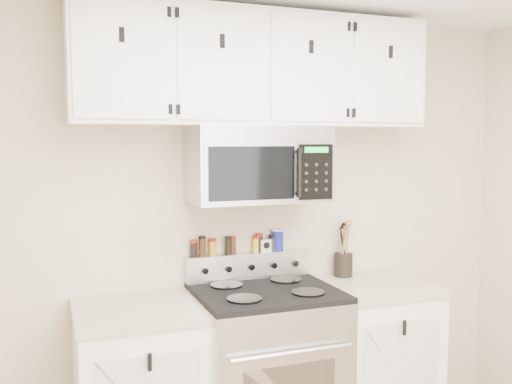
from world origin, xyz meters
TOP-DOWN VIEW (x-y plane):
  - back_wall at (0.00, 1.75)m, footprint 3.50×0.01m
  - range at (0.00, 1.43)m, footprint 0.76×0.65m
  - base_cabinet_right at (0.69, 1.45)m, footprint 0.64×0.62m
  - microwave at (0.00, 1.55)m, footprint 0.76×0.44m
  - upper_cabinets at (-0.00, 1.58)m, footprint 2.00×0.35m
  - utensil_crock at (0.60, 1.66)m, footprint 0.12×0.12m
  - kitchen_timer at (0.10, 1.71)m, footprint 0.07×0.06m
  - salt_canister at (0.18, 1.71)m, footprint 0.07×0.07m
  - spice_jar_0 at (-0.33, 1.71)m, footprint 0.04×0.04m
  - spice_jar_1 at (-0.28, 1.71)m, footprint 0.04×0.04m
  - spice_jar_2 at (-0.22, 1.71)m, footprint 0.04×0.04m
  - spice_jar_3 at (-0.13, 1.71)m, footprint 0.04×0.04m
  - spice_jar_4 at (-0.10, 1.71)m, footprint 0.04×0.04m
  - spice_jar_5 at (0.05, 1.71)m, footprint 0.04×0.04m
  - spice_jar_6 at (0.07, 1.71)m, footprint 0.05×0.05m
  - spice_jar_7 at (0.15, 1.71)m, footprint 0.04×0.04m
  - spice_jar_8 at (0.19, 1.71)m, footprint 0.04×0.04m

SIDE VIEW (x-z plane):
  - base_cabinet_right at x=0.69m, z-range 0.00..0.92m
  - range at x=0.00m, z-range -0.06..1.04m
  - utensil_crock at x=0.60m, z-range 0.84..1.17m
  - kitchen_timer at x=0.10m, z-range 1.10..1.18m
  - spice_jar_7 at x=0.15m, z-range 1.10..1.20m
  - spice_jar_0 at x=-0.33m, z-range 1.10..1.20m
  - spice_jar_2 at x=-0.22m, z-range 1.10..1.20m
  - spice_jar_5 at x=0.05m, z-range 1.10..1.20m
  - spice_jar_8 at x=0.19m, z-range 1.10..1.20m
  - spice_jar_4 at x=-0.10m, z-range 1.10..1.21m
  - spice_jar_3 at x=-0.13m, z-range 1.10..1.21m
  - spice_jar_6 at x=0.07m, z-range 1.10..1.21m
  - spice_jar_1 at x=-0.28m, z-range 1.10..1.22m
  - salt_canister at x=0.18m, z-range 1.10..1.23m
  - back_wall at x=0.00m, z-range 0.00..2.50m
  - microwave at x=0.00m, z-range 1.42..1.84m
  - upper_cabinets at x=0.00m, z-range 1.84..2.46m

